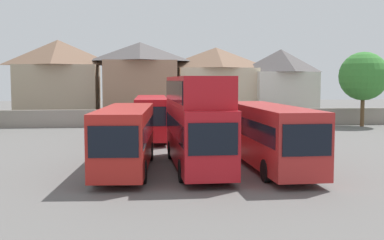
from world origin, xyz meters
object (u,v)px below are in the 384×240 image
object	(u,v)px
bus_3	(269,133)
house_terrace_left	(59,80)
bus_4	(151,115)
house_terrace_centre	(140,81)
bus_2	(196,117)
tree_behind_wall	(363,76)
bus_5	(203,116)
house_terrace_right	(216,83)
house_terrace_far_right	(281,84)
bus_1	(126,135)

from	to	relation	value
bus_3	house_terrace_left	xyz separation A→B (m)	(-16.79, 32.01, 2.90)
bus_4	house_terrace_centre	bearing A→B (deg)	-175.72
bus_2	tree_behind_wall	bearing A→B (deg)	136.30
bus_4	bus_2	bearing A→B (deg)	10.37
bus_3	bus_5	world-z (taller)	bus_3
house_terrace_right	tree_behind_wall	xyz separation A→B (m)	(13.99, -9.99, 0.75)
bus_5	house_terrace_far_right	distance (m)	20.84
bus_5	house_terrace_left	bearing A→B (deg)	-135.81
bus_1	bus_5	size ratio (longest dim) A/B	1.01
bus_1	house_terrace_far_right	xyz separation A→B (m)	(17.55, 31.19, 2.44)
house_terrace_centre	house_terrace_far_right	world-z (taller)	house_terrace_centre
bus_3	house_terrace_left	world-z (taller)	house_terrace_left
house_terrace_centre	tree_behind_wall	size ratio (longest dim) A/B	1.19
tree_behind_wall	house_terrace_far_right	bearing A→B (deg)	124.57
bus_4	house_terrace_right	bearing A→B (deg)	156.99
bus_1	bus_5	bearing A→B (deg)	161.07
bus_4	house_terrace_far_right	world-z (taller)	house_terrace_far_right
bus_1	tree_behind_wall	world-z (taller)	tree_behind_wall
bus_4	house_terrace_far_right	distance (m)	23.70
bus_2	house_terrace_far_right	bearing A→B (deg)	154.65
bus_1	bus_4	bearing A→B (deg)	177.22
bus_3	tree_behind_wall	distance (m)	27.50
bus_4	bus_1	bearing A→B (deg)	-5.50
bus_4	bus_5	bearing A→B (deg)	94.28
bus_5	bus_4	bearing A→B (deg)	-82.19
bus_3	house_terrace_far_right	xyz separation A→B (m)	(9.76, 31.15, 2.40)
bus_2	tree_behind_wall	world-z (taller)	tree_behind_wall
bus_1	bus_2	size ratio (longest dim) A/B	0.95
house_terrace_right	house_terrace_far_right	xyz separation A→B (m)	(7.80, -1.01, -0.11)
bus_5	house_terrace_right	xyz separation A→B (m)	(3.87, 18.10, 2.61)
house_terrace_centre	bus_3	bearing A→B (deg)	-77.03
bus_4	house_terrace_left	size ratio (longest dim) A/B	1.16
house_terrace_centre	house_terrace_left	bearing A→B (deg)	175.81
bus_3	house_terrace_right	bearing A→B (deg)	174.94
bus_3	bus_5	xyz separation A→B (m)	(-1.90, 14.06, -0.09)
house_terrace_right	bus_5	bearing A→B (deg)	-102.06
house_terrace_left	bus_3	bearing A→B (deg)	-62.32
house_terrace_left	house_terrace_far_right	world-z (taller)	house_terrace_left
bus_4	house_terrace_left	xyz separation A→B (m)	(-10.58, 18.19, 2.90)
bus_1	bus_4	xyz separation A→B (m)	(1.58, 13.85, 0.03)
bus_1	house_terrace_right	bearing A→B (deg)	166.87
bus_1	house_terrace_left	world-z (taller)	house_terrace_left
house_terrace_far_right	bus_3	bearing A→B (deg)	-107.40
bus_3	bus_1	bearing A→B (deg)	-91.30
bus_1	house_terrace_centre	world-z (taller)	house_terrace_centre
bus_1	house_terrace_far_right	world-z (taller)	house_terrace_far_right
tree_behind_wall	bus_3	bearing A→B (deg)	-125.74
bus_5	tree_behind_wall	distance (m)	19.90
house_terrace_right	house_terrace_far_right	world-z (taller)	house_terrace_right
house_terrace_far_right	tree_behind_wall	xyz separation A→B (m)	(6.19, -8.99, 0.86)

